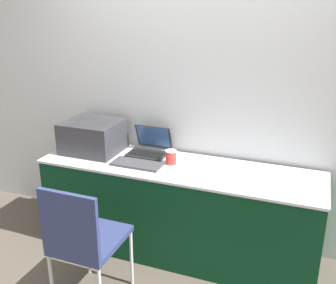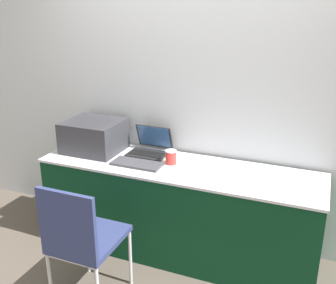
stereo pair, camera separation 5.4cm
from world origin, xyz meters
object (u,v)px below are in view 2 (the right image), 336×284
(laptop_left, at_px, (150,148))
(chair, at_px, (82,236))
(printer, at_px, (94,135))
(coffee_cup, at_px, (171,157))
(external_keyboard, at_px, (137,164))

(laptop_left, distance_m, chair, 1.05)
(printer, relative_size, laptop_left, 1.46)
(coffee_cup, height_order, chair, chair)
(laptop_left, relative_size, external_keyboard, 0.80)
(laptop_left, distance_m, coffee_cup, 0.29)
(external_keyboard, distance_m, coffee_cup, 0.28)
(chair, bearing_deg, coffee_cup, 71.83)
(printer, bearing_deg, coffee_cup, -1.75)
(external_keyboard, bearing_deg, chair, -93.32)
(laptop_left, xyz_separation_m, external_keyboard, (0.01, -0.28, -0.04))
(laptop_left, height_order, chair, laptop_left)
(coffee_cup, relative_size, chair, 0.12)
(coffee_cup, bearing_deg, external_keyboard, -151.95)
(laptop_left, relative_size, chair, 0.34)
(coffee_cup, distance_m, chair, 0.95)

